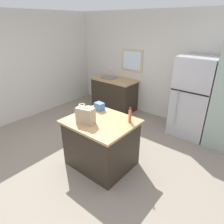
% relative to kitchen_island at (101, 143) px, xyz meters
% --- Properties ---
extents(ground, '(6.58, 6.58, 0.00)m').
position_rel_kitchen_island_xyz_m(ground, '(-0.21, -0.11, -0.45)').
color(ground, gray).
extents(back_wall, '(5.48, 0.13, 2.69)m').
position_rel_kitchen_island_xyz_m(back_wall, '(-0.22, 2.56, 0.89)').
color(back_wall, silver).
rests_on(back_wall, ground).
extents(left_wall, '(0.10, 5.34, 2.69)m').
position_rel_kitchen_island_xyz_m(left_wall, '(-2.95, -0.11, 0.89)').
color(left_wall, silver).
rests_on(left_wall, ground).
extents(kitchen_island, '(1.14, 0.96, 0.89)m').
position_rel_kitchen_island_xyz_m(kitchen_island, '(0.00, 0.00, 0.00)').
color(kitchen_island, '#33281E').
rests_on(kitchen_island, ground).
extents(refrigerator, '(0.78, 0.76, 1.78)m').
position_rel_kitchen_island_xyz_m(refrigerator, '(0.82, 2.12, 0.44)').
color(refrigerator, '#B7B7BC').
rests_on(refrigerator, ground).
extents(sink_counter, '(1.31, 0.67, 1.08)m').
position_rel_kitchen_island_xyz_m(sink_counter, '(-1.46, 2.17, 0.01)').
color(sink_counter, '#33281E').
rests_on(sink_counter, ground).
extents(shopping_bag, '(0.32, 0.22, 0.31)m').
position_rel_kitchen_island_xyz_m(shopping_bag, '(-0.13, -0.22, 0.58)').
color(shopping_bag, tan).
rests_on(shopping_bag, kitchen_island).
extents(small_box, '(0.18, 0.14, 0.15)m').
position_rel_kitchen_island_xyz_m(small_box, '(-0.31, 0.31, 0.52)').
color(small_box, '#4775B7').
rests_on(small_box, kitchen_island).
extents(bottle, '(0.05, 0.05, 0.26)m').
position_rel_kitchen_island_xyz_m(bottle, '(0.41, 0.27, 0.56)').
color(bottle, '#C66633').
rests_on(bottle, kitchen_island).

